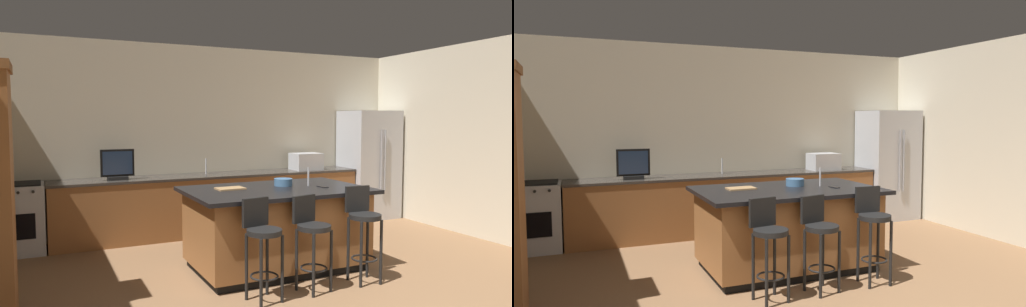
{
  "view_description": "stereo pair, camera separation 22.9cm",
  "coord_description": "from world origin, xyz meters",
  "views": [
    {
      "loc": [
        -2.51,
        -2.3,
        1.74
      ],
      "look_at": [
        0.16,
        3.44,
        1.27
      ],
      "focal_mm": 32.79,
      "sensor_mm": 36.0,
      "label": 1
    },
    {
      "loc": [
        -2.3,
        -2.39,
        1.74
      ],
      "look_at": [
        0.16,
        3.44,
        1.27
      ],
      "focal_mm": 32.79,
      "sensor_mm": 36.0,
      "label": 2
    }
  ],
  "objects": [
    {
      "name": "range_oven",
      "position": [
        -2.85,
        4.41,
        0.46
      ],
      "size": [
        0.76,
        0.63,
        0.92
      ],
      "color": "#B7BABF",
      "rests_on": "ground_plane"
    },
    {
      "name": "sink_faucet_island",
      "position": [
        0.4,
        2.47,
        1.05
      ],
      "size": [
        0.02,
        0.02,
        0.22
      ],
      "primitive_type": "cylinder",
      "color": "#B2B2B7",
      "rests_on": "kitchen_island"
    },
    {
      "name": "sink_faucet_back",
      "position": [
        -0.2,
        4.51,
        1.02
      ],
      "size": [
        0.02,
        0.02,
        0.24
      ],
      "primitive_type": "cylinder",
      "color": "#B2B2B7",
      "rests_on": "counter_back"
    },
    {
      "name": "wall_back",
      "position": [
        0.0,
        4.79,
        1.44
      ],
      "size": [
        7.09,
        0.12,
        2.87
      ],
      "primitive_type": "cube",
      "color": "beige",
      "rests_on": "ground_plane"
    },
    {
      "name": "microwave",
      "position": [
        1.53,
        4.41,
        1.04
      ],
      "size": [
        0.48,
        0.36,
        0.28
      ],
      "primitive_type": "cube",
      "color": "#B7BABF",
      "rests_on": "counter_back"
    },
    {
      "name": "tv_monitor",
      "position": [
        -1.54,
        4.36,
        1.09
      ],
      "size": [
        0.45,
        0.16,
        0.43
      ],
      "color": "black",
      "rests_on": "counter_back"
    },
    {
      "name": "refrigerator",
      "position": [
        2.78,
        4.35,
        0.94
      ],
      "size": [
        0.9,
        0.77,
        1.89
      ],
      "color": "#B7BABF",
      "rests_on": "ground_plane"
    },
    {
      "name": "fruit_bowl",
      "position": [
        0.14,
        2.62,
        0.98
      ],
      "size": [
        0.22,
        0.22,
        0.09
      ],
      "primitive_type": "cylinder",
      "color": "#3F668C",
      "rests_on": "kitchen_island"
    },
    {
      "name": "bar_stool_right",
      "position": [
        0.59,
        1.67,
        0.62
      ],
      "size": [
        0.34,
        0.35,
        1.02
      ],
      "rotation": [
        0.0,
        0.0,
        -0.07
      ],
      "color": "black",
      "rests_on": "ground_plane"
    },
    {
      "name": "bar_stool_center",
      "position": [
        -0.04,
        1.68,
        0.57
      ],
      "size": [
        0.35,
        0.37,
        0.96
      ],
      "rotation": [
        0.0,
        0.0,
        0.22
      ],
      "color": "black",
      "rests_on": "ground_plane"
    },
    {
      "name": "counter_back",
      "position": [
        -0.07,
        4.41,
        0.45
      ],
      "size": [
        4.79,
        0.62,
        0.9
      ],
      "color": "brown",
      "rests_on": "ground_plane"
    },
    {
      "name": "tv_remote",
      "position": [
        0.24,
        2.65,
        0.95
      ],
      "size": [
        0.13,
        0.16,
        0.02
      ],
      "primitive_type": "cube",
      "rotation": [
        0.0,
        0.0,
        -0.61
      ],
      "color": "black",
      "rests_on": "kitchen_island"
    },
    {
      "name": "kitchen_island",
      "position": [
        -0.04,
        2.47,
        0.48
      ],
      "size": [
        2.09,
        1.29,
        0.94
      ],
      "color": "black",
      "rests_on": "ground_plane"
    },
    {
      "name": "bar_stool_left",
      "position": [
        -0.61,
        1.65,
        0.59
      ],
      "size": [
        0.34,
        0.36,
        0.98
      ],
      "rotation": [
        0.0,
        0.0,
        0.17
      ],
      "color": "black",
      "rests_on": "ground_plane"
    },
    {
      "name": "wall_right",
      "position": [
        3.34,
        2.39,
        1.44
      ],
      "size": [
        0.12,
        5.19,
        2.87
      ],
      "primitive_type": "cube",
      "color": "beige",
      "rests_on": "ground_plane"
    },
    {
      "name": "cell_phone",
      "position": [
        0.51,
        2.33,
        0.94
      ],
      "size": [
        0.07,
        0.15,
        0.01
      ],
      "primitive_type": "cube",
      "rotation": [
        0.0,
        0.0,
        0.01
      ],
      "color": "black",
      "rests_on": "kitchen_island"
    },
    {
      "name": "cutting_board",
      "position": [
        -0.55,
        2.62,
        0.95
      ],
      "size": [
        0.32,
        0.22,
        0.02
      ],
      "primitive_type": "cube",
      "rotation": [
        0.0,
        0.0,
        0.02
      ],
      "color": "#A87F51",
      "rests_on": "kitchen_island"
    }
  ]
}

